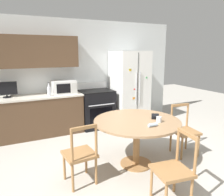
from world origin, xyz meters
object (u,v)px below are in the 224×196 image
Objects in this scene: dining_chair_right at (184,131)px; wallet at (155,117)px; candle_glass at (159,120)px; dining_chair_left at (80,155)px; refrigerator at (129,88)px; microwave at (64,87)px; countertop_tv at (6,89)px; dining_chair_near at (174,170)px; counter_bottle at (49,91)px; oven_range at (96,108)px.

wallet is at bearing 9.71° from dining_chair_right.
candle_glass is at bearing -110.54° from wallet.
dining_chair_left is at bearing -178.00° from wallet.
dining_chair_left is 1.30m from candle_glass.
refrigerator is 3.52× the size of microwave.
countertop_tv is 3.65m from dining_chair_near.
countertop_tv is 0.46× the size of dining_chair_right.
dining_chair_left is (0.01, -2.06, -0.58)m from counter_bottle.
countertop_tv is 2.41× the size of wallet.
oven_range reaches higher than wallet.
microwave is 2.36m from wallet.
oven_range is 2.42m from dining_chair_left.
dining_chair_left is 1.26m from dining_chair_near.
dining_chair_right is 10.27× the size of candle_glass.
dining_chair_near is 0.91m from candle_glass.
microwave reaches higher than wallet.
microwave reaches higher than dining_chair_left.
dining_chair_left and dining_chair_right have the same top height.
dining_chair_left is 10.27× the size of candle_glass.
microwave is at bearing 114.33° from wallet.
countertop_tv is 1.43× the size of counter_bottle.
dining_chair_near is at bearing -113.81° from wallet.
counter_bottle is at bearing -175.35° from oven_range.
candle_glass is (2.08, -2.39, -0.27)m from countertop_tv.
oven_range is 2.05× the size of microwave.
counter_bottle reaches higher than wallet.
refrigerator is 3.21m from dining_chair_near.
counter_bottle is (0.83, -0.20, -0.07)m from countertop_tv.
refrigerator reaches higher than candle_glass.
dining_chair_left is at bearing -134.13° from refrigerator.
refrigerator is 2.94m from dining_chair_left.
counter_bottle is at bearing -160.77° from microwave.
microwave is (-0.78, 0.03, 0.58)m from oven_range.
candle_glass is (-0.74, -0.20, 0.37)m from dining_chair_right.
microwave is at bearing 19.23° from counter_bottle.
wallet is at bearing -45.80° from countertop_tv.
microwave is 1.19m from countertop_tv.
refrigerator is at bearing -3.53° from microwave.
counter_bottle reaches higher than candle_glass.
microwave is at bearing 18.39° from dining_chair_near.
refrigerator is 1.01m from oven_range.
oven_range is 2.14m from wallet.
countertop_tv reaches higher than oven_range.
countertop_tv is at bearing 131.01° from candle_glass.
dining_chair_left is 5.22× the size of wallet.
dining_chair_left is at bearing -69.51° from countertop_tv.
dining_chair_left is (-1.12, -2.15, -0.03)m from oven_range.
wallet is (1.32, -2.01, -0.21)m from counter_bottle.
oven_range is at bearing -59.34° from dining_chair_right.
countertop_tv reaches higher than dining_chair_near.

